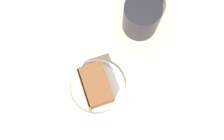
% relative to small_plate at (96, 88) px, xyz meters
% --- Properties ---
extents(ground_plane, '(1.33, 1.33, 0.03)m').
position_rel_small_plate_xyz_m(ground_plane, '(0.05, 0.02, -0.02)').
color(ground_plane, tan).
extents(small_plate, '(0.14, 0.14, 0.02)m').
position_rel_small_plate_xyz_m(small_plate, '(0.00, 0.00, 0.00)').
color(small_plate, white).
rests_on(small_plate, ground_plane).
extents(cake_slice, '(0.11, 0.11, 0.05)m').
position_rel_small_plate_xyz_m(cake_slice, '(-0.00, 0.00, 0.03)').
color(cake_slice, '#9E662D').
rests_on(cake_slice, small_plate).
extents(tea_mug, '(0.11, 0.09, 0.10)m').
position_rel_small_plate_xyz_m(tea_mug, '(0.20, -0.02, 0.04)').
color(tea_mug, black).
rests_on(tea_mug, ground_plane).
extents(teaspoon, '(0.04, 0.11, 0.01)m').
position_rel_small_plate_xyz_m(teaspoon, '(-0.06, 0.21, -0.00)').
color(teaspoon, silver).
rests_on(teaspoon, ground_plane).
extents(folded_napkin, '(0.12, 0.11, 0.01)m').
position_rel_small_plate_xyz_m(folded_napkin, '(0.08, -0.24, -0.00)').
color(folded_napkin, beige).
rests_on(folded_napkin, ground_plane).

